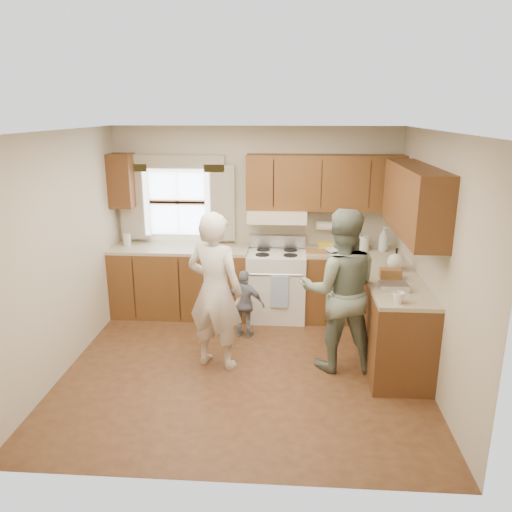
# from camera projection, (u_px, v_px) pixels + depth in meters

# --- Properties ---
(room) EXTENTS (3.80, 3.80, 3.80)m
(room) POSITION_uv_depth(u_px,v_px,m) (244.00, 257.00, 5.07)
(room) COLOR #492916
(room) RESTS_ON ground
(kitchen_fixtures) EXTENTS (3.80, 2.25, 2.15)m
(kitchen_fixtures) POSITION_uv_depth(u_px,v_px,m) (301.00, 266.00, 6.18)
(kitchen_fixtures) COLOR #47290F
(kitchen_fixtures) RESTS_ON ground
(stove) EXTENTS (0.76, 0.67, 1.07)m
(stove) POSITION_uv_depth(u_px,v_px,m) (276.00, 284.00, 6.64)
(stove) COLOR silver
(stove) RESTS_ON ground
(woman_left) EXTENTS (0.72, 0.59, 1.71)m
(woman_left) POSITION_uv_depth(u_px,v_px,m) (215.00, 291.00, 5.25)
(woman_left) COLOR silver
(woman_left) RESTS_ON ground
(woman_right) EXTENTS (0.87, 0.69, 1.75)m
(woman_right) POSITION_uv_depth(u_px,v_px,m) (340.00, 291.00, 5.22)
(woman_right) COLOR #203727
(woman_right) RESTS_ON ground
(child) EXTENTS (0.53, 0.31, 0.85)m
(child) POSITION_uv_depth(u_px,v_px,m) (245.00, 304.00, 6.06)
(child) COLOR gray
(child) RESTS_ON ground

